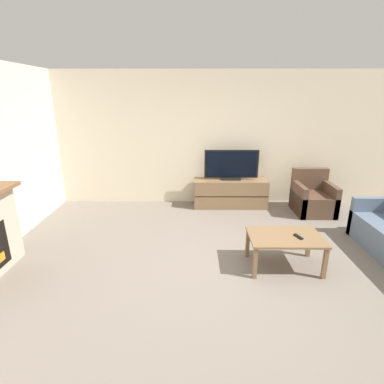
{
  "coord_description": "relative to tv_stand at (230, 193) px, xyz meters",
  "views": [
    {
      "loc": [
        -0.45,
        -3.49,
        2.21
      ],
      "look_at": [
        -0.48,
        0.71,
        0.85
      ],
      "focal_mm": 28.0,
      "sensor_mm": 36.0,
      "label": 1
    }
  ],
  "objects": [
    {
      "name": "coffee_table",
      "position": [
        0.45,
        -2.33,
        0.11
      ],
      "size": [
        0.95,
        0.63,
        0.45
      ],
      "color": "brown",
      "rests_on": "ground"
    },
    {
      "name": "wall_back",
      "position": [
        -0.3,
        0.31,
        1.06
      ],
      "size": [
        12.0,
        0.06,
        2.7
      ],
      "color": "beige",
      "rests_on": "ground"
    },
    {
      "name": "tv_stand",
      "position": [
        0.0,
        0.0,
        0.0
      ],
      "size": [
        1.49,
        0.48,
        0.57
      ],
      "color": "brown",
      "rests_on": "ground"
    },
    {
      "name": "ground_plane",
      "position": [
        -0.3,
        -2.4,
        -0.29
      ],
      "size": [
        24.0,
        24.0,
        0.0
      ],
      "primitive_type": "plane",
      "color": "slate"
    },
    {
      "name": "tv",
      "position": [
        0.0,
        -0.0,
        0.57
      ],
      "size": [
        1.08,
        0.18,
        0.61
      ],
      "color": "black",
      "rests_on": "tv_stand"
    },
    {
      "name": "remote",
      "position": [
        0.61,
        -2.37,
        0.18
      ],
      "size": [
        0.09,
        0.15,
        0.02
      ],
      "rotation": [
        0.0,
        0.0,
        0.35
      ],
      "color": "black",
      "rests_on": "coffee_table"
    },
    {
      "name": "armchair",
      "position": [
        1.58,
        -0.33,
        -0.01
      ],
      "size": [
        0.7,
        0.76,
        0.83
      ],
      "color": "brown",
      "rests_on": "ground"
    }
  ]
}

